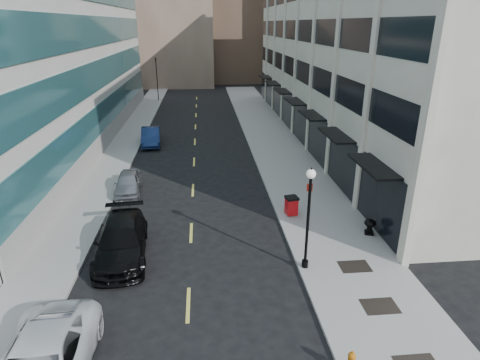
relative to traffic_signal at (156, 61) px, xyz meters
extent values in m
plane|color=black|center=(5.50, -48.00, -5.72)|extent=(160.00, 160.00, 0.00)
cube|color=gray|center=(13.00, -28.00, -5.64)|extent=(5.00, 80.00, 0.15)
cube|color=gray|center=(-1.00, -28.00, -5.64)|extent=(3.00, 80.00, 0.15)
cube|color=beige|center=(22.50, -21.00, 3.28)|extent=(14.00, 46.00, 18.00)
cube|color=black|center=(15.52, -21.00, -3.72)|extent=(0.18, 46.00, 3.60)
cube|color=black|center=(15.53, -21.00, 0.78)|extent=(0.12, 46.00, 1.80)
cube|color=black|center=(15.53, -21.00, 4.28)|extent=(0.12, 46.00, 1.80)
cube|color=beige|center=(15.50, -44.00, 3.28)|extent=(0.35, 0.60, 18.00)
cube|color=beige|center=(15.50, -38.00, 3.28)|extent=(0.35, 0.60, 18.00)
cube|color=beige|center=(15.50, -32.00, 3.28)|extent=(0.35, 0.60, 18.00)
cube|color=beige|center=(15.50, -26.00, 3.28)|extent=(0.35, 0.60, 18.00)
cube|color=beige|center=(15.50, -20.00, 3.28)|extent=(0.35, 0.60, 18.00)
cube|color=beige|center=(15.50, -14.00, 3.28)|extent=(0.35, 0.60, 18.00)
cube|color=beige|center=(15.50, -8.00, 3.28)|extent=(0.35, 0.60, 18.00)
cube|color=beige|center=(15.50, -2.00, 3.28)|extent=(0.35, 0.60, 18.00)
cube|color=black|center=(14.85, -41.00, -1.82)|extent=(1.30, 4.00, 0.12)
cube|color=black|center=(14.85, -35.00, -1.82)|extent=(1.30, 4.00, 0.12)
cube|color=black|center=(14.85, -29.00, -1.82)|extent=(1.30, 4.00, 0.12)
cube|color=black|center=(14.85, -23.00, -1.82)|extent=(1.30, 4.00, 0.12)
cube|color=black|center=(14.85, -17.00, -1.82)|extent=(1.30, 4.00, 0.12)
cube|color=black|center=(14.85, -11.00, -1.82)|extent=(1.30, 4.00, 0.12)
cube|color=black|center=(14.85, -5.00, -1.82)|extent=(1.30, 4.00, 0.12)
cube|color=silver|center=(-10.50, -21.00, 4.28)|extent=(16.00, 46.00, 20.00)
cube|color=gray|center=(-2.46, -21.00, -4.82)|extent=(0.20, 46.00, 1.80)
cube|color=#2E676B|center=(-2.47, -21.00, -2.72)|extent=(0.14, 45.60, 2.40)
cube|color=#2E676B|center=(-2.47, -21.00, 0.78)|extent=(0.14, 45.60, 2.40)
cube|color=#2E676B|center=(-2.47, -21.00, 4.28)|extent=(0.14, 45.60, 2.40)
cube|color=#987B63|center=(1.50, 20.00, 8.28)|extent=(14.00, 18.00, 28.00)
cube|color=#987B63|center=(-8.50, 30.00, 5.28)|extent=(12.00, 14.00, 22.00)
cube|color=beige|center=(23.50, 18.00, 4.28)|extent=(10.00, 14.00, 20.00)
cube|color=black|center=(13.10, -47.00, -5.56)|extent=(1.40, 1.00, 0.01)
cube|color=black|center=(13.10, -44.20, -5.56)|extent=(1.40, 1.00, 0.01)
cube|color=#D8CC4C|center=(5.50, -46.00, -5.71)|extent=(0.15, 2.20, 0.01)
cube|color=#D8CC4C|center=(5.50, -40.00, -5.71)|extent=(0.15, 2.20, 0.01)
cube|color=#D8CC4C|center=(5.50, -34.00, -5.71)|extent=(0.15, 2.20, 0.01)
cube|color=#D8CC4C|center=(5.50, -28.00, -5.71)|extent=(0.15, 2.20, 0.01)
cube|color=#D8CC4C|center=(5.50, -22.00, -5.71)|extent=(0.15, 2.20, 0.01)
cube|color=#D8CC4C|center=(5.50, -16.00, -5.71)|extent=(0.15, 2.20, 0.01)
cube|color=#D8CC4C|center=(5.50, -10.00, -5.71)|extent=(0.15, 2.20, 0.01)
cube|color=#D8CC4C|center=(5.50, -4.00, -5.71)|extent=(0.15, 2.20, 0.01)
cube|color=#D8CC4C|center=(5.50, 2.00, -5.71)|extent=(0.15, 2.20, 0.01)
cylinder|color=black|center=(0.00, 0.00, -2.72)|extent=(0.12, 0.12, 6.00)
imported|color=black|center=(0.00, 0.00, 0.27)|extent=(0.66, 0.66, 1.98)
imported|color=black|center=(2.22, -42.00, -4.88)|extent=(2.86, 5.97, 1.68)
imported|color=gray|center=(1.23, -34.00, -5.03)|extent=(1.89, 4.16, 1.38)
imported|color=navy|center=(1.45, -22.55, -4.94)|extent=(2.10, 4.88, 1.56)
sphere|color=#D06B0E|center=(10.80, -50.00, -4.92)|extent=(0.25, 0.25, 0.25)
cylinder|color=#D06B0E|center=(10.80, -50.00, -4.79)|extent=(0.07, 0.07, 0.11)
cube|color=red|center=(11.31, -38.61, -5.02)|extent=(0.71, 0.71, 0.99)
cube|color=black|center=(11.31, -38.61, -4.50)|extent=(0.80, 0.80, 0.12)
cylinder|color=black|center=(11.11, -38.29, -5.46)|extent=(0.06, 0.22, 0.22)
cylinder|color=black|center=(11.51, -38.29, -5.46)|extent=(0.06, 0.22, 0.22)
cylinder|color=black|center=(10.80, -44.00, -5.40)|extent=(0.30, 0.30, 0.33)
cylinder|color=black|center=(10.80, -44.00, -3.26)|extent=(0.13, 0.13, 4.25)
sphere|color=silver|center=(10.80, -44.00, -0.99)|extent=(0.41, 0.41, 0.41)
cone|color=black|center=(10.80, -44.00, -0.76)|extent=(0.11, 0.11, 0.17)
cylinder|color=slate|center=(11.90, -40.07, -4.22)|extent=(0.05, 0.05, 2.69)
cube|color=#A5150B|center=(11.90, -40.09, -3.27)|extent=(0.31, 0.04, 0.43)
cube|color=black|center=(14.97, -41.26, -5.50)|extent=(0.58, 0.58, 0.13)
cylinder|color=black|center=(14.97, -41.26, -5.24)|extent=(0.28, 0.28, 0.44)
ellipsoid|color=black|center=(14.97, -41.26, -4.93)|extent=(0.61, 0.61, 0.43)
camera|label=1|loc=(6.35, -59.40, 4.91)|focal=30.00mm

